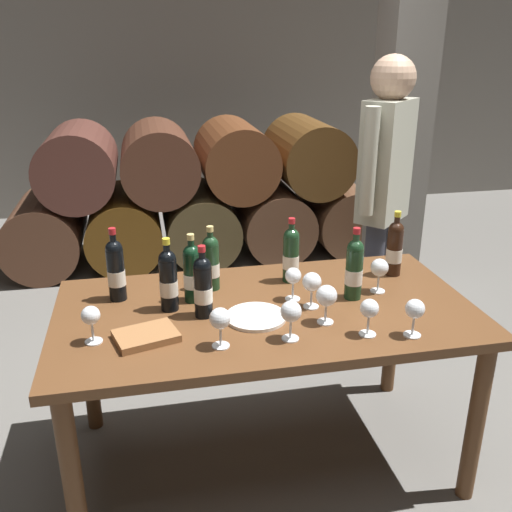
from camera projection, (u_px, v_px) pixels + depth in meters
ground_plane at (265, 456)px, 2.58m from camera, size 14.00×14.00×0.00m
cellar_back_wall at (179, 76)px, 5.90m from camera, size 10.00×0.24×2.80m
barrel_stack at (198, 195)px, 4.75m from camera, size 3.12×0.90×1.15m
stone_pillar at (402, 114)px, 3.81m from camera, size 0.32×0.32×2.60m
dining_table at (266, 327)px, 2.34m from camera, size 1.70×0.90×0.76m
wine_bottle_0 at (211, 262)px, 2.43m from camera, size 0.07×0.07×0.29m
wine_bottle_1 at (395, 248)px, 2.58m from camera, size 0.07×0.07×0.31m
wine_bottle_2 at (168, 279)px, 2.24m from camera, size 0.07×0.07×0.31m
wine_bottle_3 at (354, 268)px, 2.34m from camera, size 0.07×0.07×0.31m
wine_bottle_4 at (192, 272)px, 2.32m from camera, size 0.07×0.07×0.29m
wine_bottle_5 at (203, 286)px, 2.19m from camera, size 0.07×0.07×0.30m
wine_bottle_6 at (116, 269)px, 2.33m from camera, size 0.07×0.07×0.32m
wine_bottle_7 at (291, 254)px, 2.51m from camera, size 0.07×0.07×0.30m
wine_glass_0 at (220, 320)px, 1.98m from camera, size 0.08×0.08×0.15m
wine_glass_1 at (293, 277)px, 2.34m from camera, size 0.07×0.07×0.14m
wine_glass_2 at (291, 313)px, 2.02m from camera, size 0.08×0.08×0.15m
wine_glass_3 at (415, 310)px, 2.05m from camera, size 0.07×0.07×0.15m
wine_glass_4 at (312, 283)px, 2.27m from camera, size 0.08×0.08×0.15m
wine_glass_5 at (326, 297)px, 2.14m from camera, size 0.08×0.08×0.16m
wine_glass_6 at (369, 310)px, 2.06m from camera, size 0.07×0.07×0.14m
wine_glass_7 at (379, 269)px, 2.41m from camera, size 0.08×0.08×0.15m
wine_glass_8 at (91, 317)px, 2.01m from camera, size 0.07×0.07×0.14m
tasting_notebook at (146, 336)px, 2.06m from camera, size 0.26×0.21×0.03m
serving_plate at (256, 317)px, 2.21m from camera, size 0.24×0.24×0.01m
sommelier_presenting at (384, 185)px, 3.04m from camera, size 0.39×0.36×1.72m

